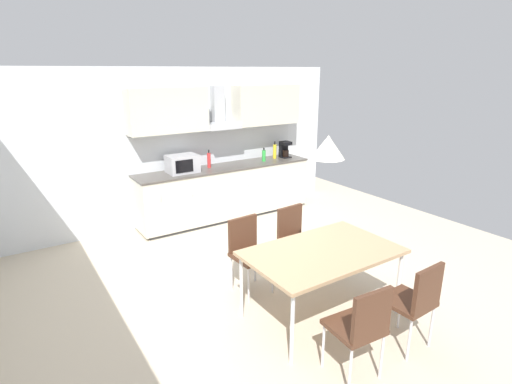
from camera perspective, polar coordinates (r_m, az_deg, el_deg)
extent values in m
cube|color=beige|center=(4.85, 0.15, -13.82)|extent=(8.04, 7.92, 0.02)
cube|color=silver|center=(6.69, -12.72, 6.18)|extent=(6.43, 0.10, 2.53)
cube|color=#333333|center=(7.07, -4.21, -3.30)|extent=(2.97, 0.56, 0.05)
cube|color=beige|center=(6.93, -4.29, 0.12)|extent=(3.09, 0.61, 0.83)
cube|color=#4C4742|center=(6.81, -4.37, 3.59)|extent=(3.11, 0.63, 0.03)
cube|color=silver|center=(6.09, -13.50, -0.68)|extent=(0.01, 0.01, 0.14)
cube|color=silver|center=(6.27, -9.09, 0.10)|extent=(0.01, 0.01, 0.14)
cube|color=silver|center=(6.48, -4.95, 0.83)|extent=(0.01, 0.01, 0.14)
cube|color=silver|center=(6.73, -1.10, 1.51)|extent=(0.01, 0.01, 0.14)
cube|color=silver|center=(7.00, -5.60, 6.45)|extent=(3.09, 0.02, 0.57)
cube|color=beige|center=(6.39, -12.55, 11.31)|extent=(1.25, 0.34, 0.69)
cube|color=beige|center=(7.25, 1.43, 12.34)|extent=(1.25, 0.34, 0.69)
cube|color=#B7BABF|center=(6.79, -4.98, 9.46)|extent=(0.59, 0.40, 0.10)
cube|color=#B7BABF|center=(6.85, -5.50, 12.20)|extent=(0.20, 0.16, 0.64)
cube|color=#ADADB2|center=(6.45, -10.47, 3.99)|extent=(0.48, 0.34, 0.28)
cube|color=black|center=(6.28, -10.18, 3.65)|extent=(0.29, 0.01, 0.20)
cube|color=black|center=(7.49, 4.19, 5.02)|extent=(0.18, 0.18, 0.02)
cylinder|color=black|center=(7.47, 4.25, 5.53)|extent=(0.12, 0.12, 0.12)
cube|color=black|center=(7.51, 3.94, 6.15)|extent=(0.16, 0.08, 0.30)
cube|color=black|center=(7.43, 4.28, 6.97)|extent=(0.18, 0.16, 0.06)
cylinder|color=green|center=(7.14, 1.13, 5.20)|extent=(0.07, 0.07, 0.20)
cylinder|color=black|center=(7.12, 1.13, 6.15)|extent=(0.03, 0.03, 0.04)
cylinder|color=red|center=(6.71, -6.73, 4.52)|extent=(0.06, 0.06, 0.25)
cylinder|color=black|center=(6.67, -6.77, 5.79)|extent=(0.02, 0.02, 0.05)
cylinder|color=yellow|center=(7.37, 2.69, 5.80)|extent=(0.06, 0.06, 0.26)
cylinder|color=black|center=(7.34, 2.71, 7.00)|extent=(0.03, 0.03, 0.06)
cube|color=tan|center=(4.11, 9.46, -8.47)|extent=(1.53, 0.96, 0.04)
cylinder|color=silver|center=(3.63, 5.19, -18.93)|extent=(0.04, 0.04, 0.70)
cylinder|color=silver|center=(4.52, 19.69, -12.14)|extent=(0.04, 0.04, 0.70)
cylinder|color=silver|center=(4.20, -2.10, -13.35)|extent=(0.04, 0.04, 0.70)
cylinder|color=silver|center=(4.99, 12.02, -8.57)|extent=(0.04, 0.04, 0.70)
cube|color=#4C2D1E|center=(3.57, 13.81, -18.20)|extent=(0.43, 0.43, 0.04)
cube|color=#4C2D1E|center=(3.34, 16.24, -16.52)|extent=(0.38, 0.07, 0.40)
cylinder|color=silver|center=(3.71, 9.59, -20.80)|extent=(0.02, 0.02, 0.43)
cylinder|color=silver|center=(3.90, 13.75, -19.02)|extent=(0.02, 0.02, 0.43)
cylinder|color=silver|center=(3.52, 13.30, -23.56)|extent=(0.02, 0.02, 0.43)
cylinder|color=silver|center=(3.71, 17.51, -21.46)|extent=(0.02, 0.02, 0.43)
cube|color=#4C2D1E|center=(4.96, 6.16, -7.18)|extent=(0.43, 0.43, 0.04)
cube|color=#4C2D1E|center=(5.00, 4.83, -4.22)|extent=(0.38, 0.07, 0.40)
cylinder|color=silver|center=(5.07, 8.83, -9.71)|extent=(0.02, 0.02, 0.43)
cylinder|color=silver|center=(4.85, 5.98, -10.87)|extent=(0.02, 0.02, 0.43)
cylinder|color=silver|center=(5.28, 6.17, -8.44)|extent=(0.02, 0.02, 0.43)
cylinder|color=silver|center=(5.07, 3.33, -9.48)|extent=(0.02, 0.02, 0.43)
cube|color=#4C2D1E|center=(4.60, -0.58, -9.16)|extent=(0.42, 0.42, 0.04)
cube|color=#4C2D1E|center=(4.64, -1.91, -5.92)|extent=(0.38, 0.06, 0.40)
cylinder|color=silver|center=(4.68, 2.40, -11.92)|extent=(0.02, 0.02, 0.43)
cylinder|color=silver|center=(4.50, -1.06, -13.18)|extent=(0.02, 0.02, 0.43)
cylinder|color=silver|center=(4.91, -0.14, -10.39)|extent=(0.02, 0.02, 0.43)
cylinder|color=silver|center=(4.74, -3.50, -11.50)|extent=(0.02, 0.02, 0.43)
cube|color=#4C2D1E|center=(4.03, 20.76, -14.41)|extent=(0.41, 0.41, 0.04)
cube|color=#4C2D1E|center=(3.85, 23.35, -12.55)|extent=(0.38, 0.05, 0.40)
cylinder|color=silver|center=(4.11, 16.97, -17.19)|extent=(0.02, 0.02, 0.43)
cylinder|color=silver|center=(4.35, 19.84, -15.43)|extent=(0.02, 0.02, 0.43)
cylinder|color=silver|center=(3.96, 21.03, -19.11)|extent=(0.02, 0.02, 0.43)
cylinder|color=silver|center=(4.21, 23.76, -17.13)|extent=(0.02, 0.02, 0.43)
cone|color=silver|center=(3.78, 10.25, 6.32)|extent=(0.32, 0.32, 0.22)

